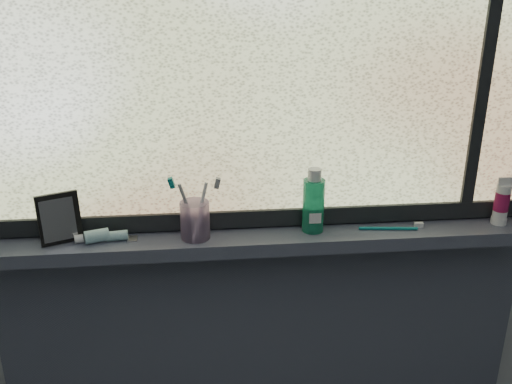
{
  "coord_description": "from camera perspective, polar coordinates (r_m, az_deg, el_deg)",
  "views": [
    {
      "loc": [
        -0.18,
        -0.22,
        1.73
      ],
      "look_at": [
        -0.05,
        1.05,
        1.22
      ],
      "focal_mm": 40.0,
      "sensor_mm": 36.0,
      "label": 1
    }
  ],
  "objects": [
    {
      "name": "sill_apron",
      "position": [
        1.96,
        0.79,
        -17.49
      ],
      "size": [
        1.62,
        0.02,
        0.98
      ],
      "primitive_type": "cube",
      "color": "#44495B",
      "rests_on": "floor"
    },
    {
      "name": "toothpaste_tube",
      "position": [
        1.62,
        -14.89,
        -4.23
      ],
      "size": [
        0.21,
        0.09,
        0.04
      ],
      "primitive_type": null,
      "rotation": [
        0.0,
        0.0,
        0.23
      ],
      "color": "white",
      "rests_on": "windowsill"
    },
    {
      "name": "windowsill",
      "position": [
        1.63,
        1.11,
        -4.79
      ],
      "size": [
        1.62,
        0.14,
        0.04
      ],
      "primitive_type": "cube",
      "color": "#44495B",
      "rests_on": "wall_back"
    },
    {
      "name": "toothbrush_cup",
      "position": [
        1.58,
        -6.12,
        -2.81
      ],
      "size": [
        0.08,
        0.08,
        0.11
      ],
      "primitive_type": "cylinder",
      "rotation": [
        0.0,
        0.0,
        -0.02
      ],
      "color": "#CAA3D8",
      "rests_on": "windowsill"
    },
    {
      "name": "wall_back",
      "position": [
        1.61,
        0.86,
        4.42
      ],
      "size": [
        3.0,
        0.01,
        2.5
      ],
      "primitive_type": "cube",
      "color": "#9EA3A8",
      "rests_on": "ground"
    },
    {
      "name": "toothbrush_lying",
      "position": [
        1.68,
        13.09,
        -3.49
      ],
      "size": [
        0.21,
        0.04,
        0.01
      ],
      "primitive_type": null,
      "rotation": [
        0.0,
        0.0,
        -0.11
      ],
      "color": "#0D797A",
      "rests_on": "windowsill"
    },
    {
      "name": "vanity_mirror",
      "position": [
        1.64,
        -19.08,
        -2.5
      ],
      "size": [
        0.12,
        0.09,
        0.14
      ],
      "primitive_type": "cube",
      "rotation": [
        0.0,
        0.0,
        0.39
      ],
      "color": "black",
      "rests_on": "windowsill"
    },
    {
      "name": "window_pane",
      "position": [
        1.52,
        1.02,
        14.26
      ],
      "size": [
        1.5,
        0.01,
        1.0
      ],
      "primitive_type": "cube",
      "color": "silver",
      "rests_on": "wall_back"
    },
    {
      "name": "cream_tube",
      "position": [
        1.8,
        23.4,
        -0.67
      ],
      "size": [
        0.05,
        0.05,
        0.1
      ],
      "primitive_type": "cylinder",
      "rotation": [
        0.0,
        0.0,
        -0.38
      ],
      "color": "silver",
      "rests_on": "windowsill"
    },
    {
      "name": "frame_bottom",
      "position": [
        1.65,
        0.93,
        -2.5
      ],
      "size": [
        1.6,
        0.03,
        0.05
      ],
      "primitive_type": "cube",
      "color": "black",
      "rests_on": "windowsill"
    },
    {
      "name": "frame_mullion",
      "position": [
        1.7,
        22.2,
        13.49
      ],
      "size": [
        0.03,
        0.03,
        1.0
      ],
      "primitive_type": "cube",
      "color": "black",
      "rests_on": "wall_back"
    },
    {
      "name": "mouthwash_bottle",
      "position": [
        1.61,
        5.78,
        -0.82
      ],
      "size": [
        0.07,
        0.07,
        0.15
      ],
      "primitive_type": "cylinder",
      "rotation": [
        0.0,
        0.0,
        0.21
      ],
      "color": "#1FA271",
      "rests_on": "windowsill"
    }
  ]
}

